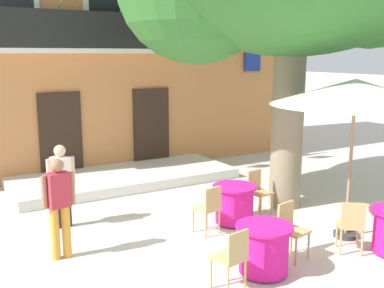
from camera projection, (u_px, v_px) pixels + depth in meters
ground_plane at (179, 236)px, 8.34m from camera, size 120.00×120.00×0.00m
building_facade at (82, 38)px, 13.80m from camera, size 13.00×5.09×7.50m
entrance_step_platform at (125, 178)px, 11.85m from camera, size 5.63×2.26×0.25m
cafe_chair_near_tree_0 at (351, 223)px, 7.53m from camera, size 0.56×0.56×0.91m
cafe_table_middle at (234, 204)px, 8.94m from camera, size 0.86×0.86×0.76m
cafe_chair_middle_0 at (258, 189)px, 9.44m from camera, size 0.46×0.46×0.91m
cafe_chair_middle_1 at (209, 206)px, 8.37m from camera, size 0.47×0.47×0.91m
cafe_table_front at (264, 249)px, 6.87m from camera, size 0.86×0.86×0.76m
cafe_chair_front_0 at (232, 256)px, 6.32m from camera, size 0.46×0.46×0.91m
cafe_chair_front_1 at (290, 226)px, 7.39m from camera, size 0.47×0.47×0.91m
cafe_umbrella at (355, 93)px, 7.83m from camera, size 2.90×2.90×2.85m
pedestrian_near_entrance at (59, 203)px, 7.29m from camera, size 0.53×0.28×1.66m
pedestrian_mid_plaza at (61, 181)px, 8.64m from camera, size 0.53×0.40×1.60m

